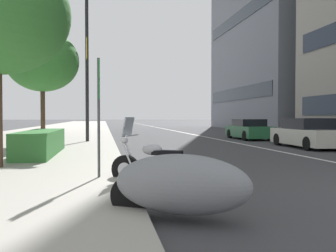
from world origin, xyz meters
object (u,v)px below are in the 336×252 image
at_px(car_approaching_light, 249,130).
at_px(street_tree_mid_sidewalk, 42,61).
at_px(street_lamp_with_banners, 94,46).
at_px(motorcycle_far_end_row, 157,165).
at_px(car_lead_in_lane, 308,134).
at_px(motorcycle_nearest_camera, 180,185).
at_px(parking_sign_by_curb, 99,103).

distance_m(car_approaching_light, street_tree_mid_sidewalk, 13.55).
height_order(street_lamp_with_banners, street_tree_mid_sidewalk, street_lamp_with_banners).
xyz_separation_m(motorcycle_far_end_row, street_tree_mid_sidewalk, (11.09, 4.09, 3.79)).
xyz_separation_m(car_lead_in_lane, street_tree_mid_sidewalk, (2.78, 12.68, 3.57)).
bearing_deg(street_lamp_with_banners, motorcycle_far_end_row, -172.68).
xyz_separation_m(motorcycle_nearest_camera, motorcycle_far_end_row, (2.62, -0.07, -0.08)).
bearing_deg(street_tree_mid_sidewalk, parking_sign_by_curb, -164.93).
height_order(motorcycle_nearest_camera, street_lamp_with_banners, street_lamp_with_banners).
distance_m(motorcycle_far_end_row, street_tree_mid_sidewalk, 12.41).
xyz_separation_m(motorcycle_far_end_row, car_approaching_light, (15.01, -8.37, 0.18)).
relative_size(car_approaching_light, parking_sign_by_curb, 1.70).
distance_m(motorcycle_nearest_camera, car_lead_in_lane, 13.95).
bearing_deg(street_lamp_with_banners, car_approaching_light, -76.05).
xyz_separation_m(motorcycle_nearest_camera, parking_sign_by_curb, (3.10, 1.16, 1.27)).
height_order(motorcycle_far_end_row, car_approaching_light, motorcycle_far_end_row).
height_order(motorcycle_far_end_row, street_lamp_with_banners, street_lamp_with_banners).
bearing_deg(motorcycle_far_end_row, street_tree_mid_sidewalk, -40.60).
relative_size(motorcycle_nearest_camera, motorcycle_far_end_row, 1.07).
bearing_deg(car_approaching_light, motorcycle_nearest_camera, 155.21).
bearing_deg(street_tree_mid_sidewalk, street_lamp_with_banners, -59.88).
height_order(motorcycle_nearest_camera, car_approaching_light, car_approaching_light).
bearing_deg(car_approaching_light, street_lamp_with_banners, 104.74).
relative_size(street_lamp_with_banners, street_tree_mid_sidewalk, 1.55).
relative_size(car_lead_in_lane, car_approaching_light, 1.03).
bearing_deg(motorcycle_nearest_camera, motorcycle_far_end_row, -62.69).
distance_m(car_lead_in_lane, parking_sign_by_curb, 12.62).
distance_m(motorcycle_far_end_row, parking_sign_by_curb, 1.88).
bearing_deg(car_lead_in_lane, parking_sign_by_curb, 130.56).
distance_m(motorcycle_nearest_camera, motorcycle_far_end_row, 2.63).
xyz_separation_m(motorcycle_nearest_camera, street_lamp_with_banners, (15.15, 1.54, 4.84)).
bearing_deg(parking_sign_by_curb, car_approaching_light, -33.43).
height_order(motorcycle_nearest_camera, street_tree_mid_sidewalk, street_tree_mid_sidewalk).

